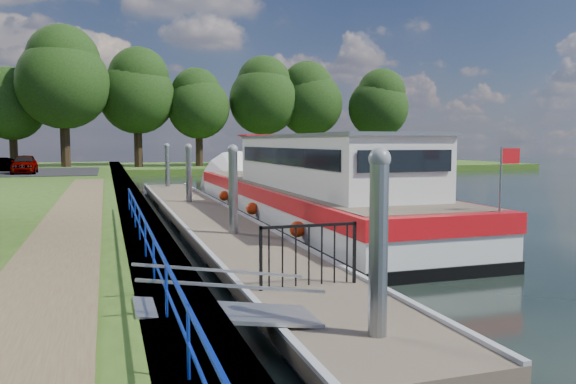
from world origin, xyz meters
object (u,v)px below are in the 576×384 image
object	(u,v)px
car_b	(9,165)
pontoon	(207,220)
barge	(295,191)
car_a	(24,164)

from	to	relation	value
car_b	pontoon	bearing A→B (deg)	-167.23
pontoon	car_b	size ratio (longest dim) A/B	9.05
pontoon	barge	bearing A→B (deg)	8.81
pontoon	barge	xyz separation A→B (m)	(3.60, 0.56, 0.90)
barge	car_b	bearing A→B (deg)	120.91
car_a	car_b	size ratio (longest dim) A/B	1.19
barge	car_a	distance (m)	25.18
barge	car_a	bearing A→B (deg)	119.55
pontoon	barge	distance (m)	3.75
car_b	barge	bearing A→B (deg)	-159.52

